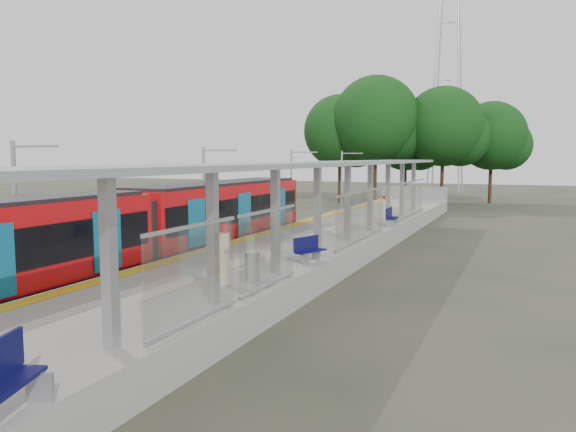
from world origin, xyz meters
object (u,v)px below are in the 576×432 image
at_px(bench_far, 391,216).
at_px(info_pillar_near, 223,258).
at_px(litter_bin, 252,267).
at_px(info_pillar_far, 385,211).
at_px(train, 128,230).
at_px(bench_mid, 309,249).

height_order(bench_far, info_pillar_near, info_pillar_near).
bearing_deg(litter_bin, info_pillar_far, 90.12).
bearing_deg(train, bench_mid, 14.18).
height_order(train, bench_far, train).
bearing_deg(train, info_pillar_far, 67.78).
relative_size(bench_far, info_pillar_near, 0.82).
bearing_deg(litter_bin, info_pillar_near, -136.19).
distance_m(info_pillar_near, info_pillar_far, 18.16).
bearing_deg(info_pillar_near, bench_mid, 85.63).
xyz_separation_m(bench_far, info_pillar_near, (-1.41, -16.37, 0.26)).
distance_m(bench_mid, bench_far, 12.02).
bearing_deg(litter_bin, bench_mid, 83.37).
bearing_deg(bench_mid, info_pillar_far, 110.77).
xyz_separation_m(info_pillar_near, litter_bin, (0.68, 0.65, -0.34)).
relative_size(bench_far, info_pillar_far, 0.95).
height_order(train, info_pillar_far, train).
bearing_deg(bench_far, litter_bin, -94.37).
xyz_separation_m(bench_mid, litter_bin, (-0.43, -3.71, -0.04)).
height_order(info_pillar_far, litter_bin, info_pillar_far).
bearing_deg(bench_mid, bench_far, 107.36).
distance_m(train, litter_bin, 6.70).
distance_m(train, info_pillar_near, 6.28).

